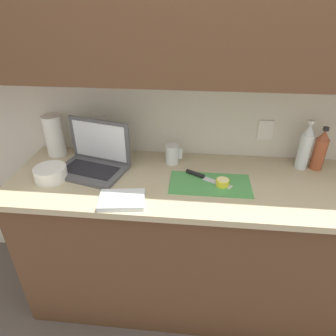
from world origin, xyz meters
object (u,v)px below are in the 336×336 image
(lemon_half_cut, at_px, (223,182))
(laptop, at_px, (94,159))
(measuring_cup, at_px, (172,154))
(bottle_oil_tall, at_px, (305,147))
(bottle_green_soda, at_px, (320,150))
(knife, at_px, (201,176))
(paper_towel_roll, at_px, (54,136))
(bowl_white, at_px, (51,173))
(cutting_board, at_px, (210,184))

(lemon_half_cut, bearing_deg, laptop, 170.75)
(measuring_cup, bearing_deg, bottle_oil_tall, 1.37)
(bottle_green_soda, xyz_separation_m, bottle_oil_tall, (-0.08, -0.00, 0.02))
(knife, bearing_deg, paper_towel_roll, -163.65)
(bottle_green_soda, relative_size, measuring_cup, 2.23)
(bottle_oil_tall, relative_size, measuring_cup, 2.54)
(lemon_half_cut, xyz_separation_m, bottle_oil_tall, (0.47, 0.25, 0.11))
(laptop, bearing_deg, bottle_oil_tall, 21.13)
(bottle_green_soda, bearing_deg, laptop, -174.10)
(paper_towel_roll, bearing_deg, bowl_white, -72.94)
(knife, relative_size, bowl_white, 1.44)
(paper_towel_roll, bearing_deg, laptop, -27.29)
(lemon_half_cut, bearing_deg, knife, 149.07)
(laptop, relative_size, cutting_board, 1.01)
(paper_towel_roll, bearing_deg, bottle_green_soda, -0.71)
(knife, distance_m, bottle_green_soda, 0.70)
(bowl_white, relative_size, paper_towel_roll, 0.68)
(laptop, xyz_separation_m, bowl_white, (-0.21, -0.14, -0.03))
(measuring_cup, height_order, paper_towel_roll, paper_towel_roll)
(lemon_half_cut, bearing_deg, bowl_white, -178.95)
(cutting_board, xyz_separation_m, bowl_white, (-0.87, -0.03, 0.03))
(cutting_board, distance_m, bottle_oil_tall, 0.60)
(measuring_cup, bearing_deg, knife, -43.55)
(cutting_board, bearing_deg, bottle_oil_tall, 24.18)
(lemon_half_cut, relative_size, bottle_green_soda, 0.27)
(laptop, distance_m, knife, 0.61)
(knife, relative_size, measuring_cup, 2.20)
(bottle_green_soda, height_order, bottle_oil_tall, bottle_oil_tall)
(laptop, xyz_separation_m, bottle_green_soda, (1.28, 0.13, 0.05))
(laptop, xyz_separation_m, cutting_board, (0.66, -0.11, -0.06))
(knife, bearing_deg, cutting_board, -19.02)
(lemon_half_cut, xyz_separation_m, measuring_cup, (-0.29, 0.23, 0.03))
(measuring_cup, distance_m, paper_towel_roll, 0.74)
(bottle_green_soda, bearing_deg, bottle_oil_tall, -180.00)
(laptop, relative_size, paper_towel_roll, 1.69)
(cutting_board, distance_m, knife, 0.08)
(laptop, distance_m, bowl_white, 0.25)
(knife, bearing_deg, measuring_cup, 165.32)
(cutting_board, bearing_deg, measuring_cup, 135.38)
(lemon_half_cut, bearing_deg, bottle_oil_tall, 28.18)
(laptop, distance_m, measuring_cup, 0.45)
(laptop, height_order, bowl_white, laptop)
(cutting_board, height_order, measuring_cup, measuring_cup)
(bowl_white, height_order, paper_towel_roll, paper_towel_roll)
(knife, height_order, paper_towel_roll, paper_towel_roll)
(paper_towel_roll, bearing_deg, cutting_board, -15.10)
(lemon_half_cut, distance_m, paper_towel_roll, 1.06)
(bowl_white, bearing_deg, knife, 6.02)
(bottle_oil_tall, bearing_deg, cutting_board, -155.82)
(measuring_cup, bearing_deg, laptop, -165.44)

